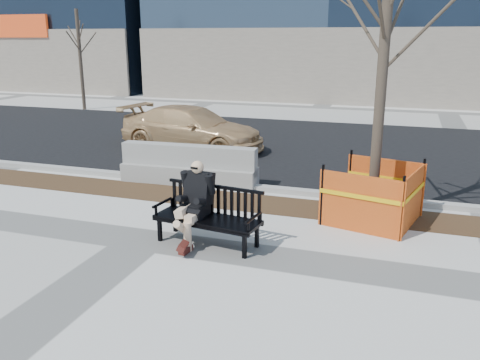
# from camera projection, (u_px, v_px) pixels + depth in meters

# --- Properties ---
(ground) EXTENTS (120.00, 120.00, 0.00)m
(ground) POSITION_uv_depth(u_px,v_px,m) (144.00, 240.00, 9.00)
(ground) COLOR beige
(ground) RESTS_ON ground
(mulch_strip) EXTENTS (40.00, 1.20, 0.02)m
(mulch_strip) POSITION_uv_depth(u_px,v_px,m) (200.00, 197.00, 11.37)
(mulch_strip) COLOR #47301C
(mulch_strip) RESTS_ON ground
(asphalt_street) EXTENTS (60.00, 10.40, 0.01)m
(asphalt_street) POSITION_uv_depth(u_px,v_px,m) (271.00, 144.00, 17.02)
(asphalt_street) COLOR black
(asphalt_street) RESTS_ON ground
(curb) EXTENTS (60.00, 0.25, 0.12)m
(curb) POSITION_uv_depth(u_px,v_px,m) (215.00, 184.00, 12.22)
(curb) COLOR #9E9B93
(curb) RESTS_ON ground
(bench) EXTENTS (2.00, 0.93, 1.02)m
(bench) POSITION_uv_depth(u_px,v_px,m) (208.00, 244.00, 8.82)
(bench) COLOR black
(bench) RESTS_ON ground
(seated_man) EXTENTS (0.75, 1.10, 1.44)m
(seated_man) POSITION_uv_depth(u_px,v_px,m) (196.00, 240.00, 8.98)
(seated_man) COLOR black
(seated_man) RESTS_ON ground
(tree_fence) EXTENTS (2.92, 2.92, 6.03)m
(tree_fence) POSITION_uv_depth(u_px,v_px,m) (371.00, 220.00, 9.95)
(tree_fence) COLOR orange
(tree_fence) RESTS_ON ground
(sedan) EXTENTS (4.99, 2.57, 1.38)m
(sedan) POSITION_uv_depth(u_px,v_px,m) (193.00, 150.00, 16.21)
(sedan) COLOR tan
(sedan) RESTS_ON ground
(jersey_barrier_left) EXTENTS (3.46, 0.86, 0.98)m
(jersey_barrier_left) POSITION_uv_depth(u_px,v_px,m) (189.00, 183.00, 12.48)
(jersey_barrier_left) COLOR gray
(jersey_barrier_left) RESTS_ON ground
(far_tree_left) EXTENTS (2.46, 2.46, 5.22)m
(far_tree_left) POSITION_uv_depth(u_px,v_px,m) (85.00, 109.00, 25.29)
(far_tree_left) COLOR #493C2F
(far_tree_left) RESTS_ON ground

